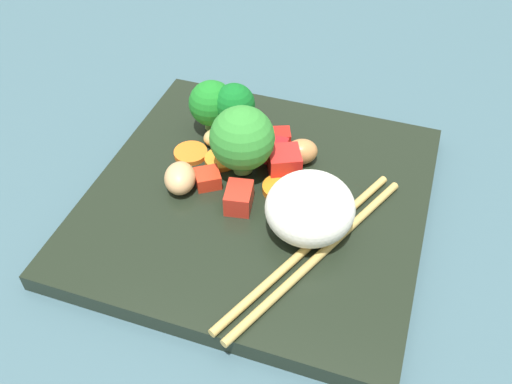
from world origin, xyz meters
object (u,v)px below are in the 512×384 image
Objects in this scene: rice_mound at (310,208)px; carrot_slice_3 at (191,153)px; broccoli_floret_2 at (212,104)px; chopstick_pair at (314,251)px; square_plate at (258,201)px.

carrot_slice_3 is (-6.22, -12.52, -2.35)cm from rice_mound.
rice_mound reaches higher than carrot_slice_3.
broccoli_floret_2 is at bearing 169.41° from carrot_slice_3.
rice_mound reaches higher than chopstick_pair.
rice_mound is 1.32× the size of broccoli_floret_2.
carrot_slice_3 is (4.19, -0.78, -2.88)cm from broccoli_floret_2.
chopstick_pair is (2.26, 0.98, -2.27)cm from rice_mound.
carrot_slice_3 is at bearing -10.59° from broccoli_floret_2.
broccoli_floret_2 is at bearing -138.33° from square_plate.
rice_mound is (2.94, 5.09, 3.42)cm from square_plate.
rice_mound is 15.70cm from broccoli_floret_2.
rice_mound is at bearing 48.42° from broccoli_floret_2.
broccoli_floret_2 reaches higher than chopstick_pair.
broccoli_floret_2 is 1.73× the size of carrot_slice_3.
broccoli_floret_2 is 0.28× the size of chopstick_pair.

